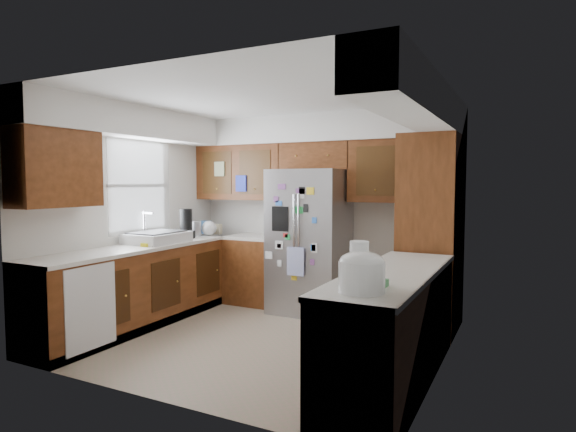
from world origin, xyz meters
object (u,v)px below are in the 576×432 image
object	(u,v)px
paper_towel	(359,262)
fridge	(310,241)
rice_cooker	(362,271)
pantry	(431,233)

from	to	relation	value
paper_towel	fridge	bearing A→B (deg)	121.90
rice_cooker	paper_towel	xyz separation A→B (m)	(-0.10, 0.25, 0.01)
paper_towel	rice_cooker	bearing A→B (deg)	-68.10
fridge	pantry	bearing A→B (deg)	-2.06
rice_cooker	paper_towel	distance (m)	0.27
pantry	fridge	xyz separation A→B (m)	(-1.50, 0.05, -0.17)
pantry	rice_cooker	bearing A→B (deg)	-90.01
rice_cooker	pantry	bearing A→B (deg)	89.99
pantry	rice_cooker	world-z (taller)	pantry
pantry	paper_towel	size ratio (longest dim) A/B	7.08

